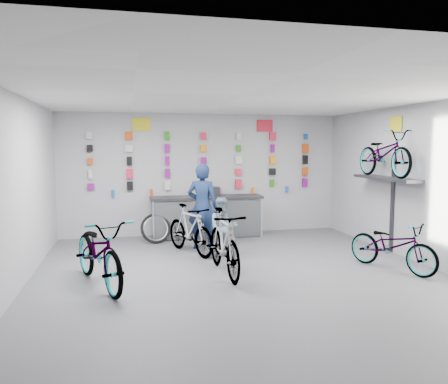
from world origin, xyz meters
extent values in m
plane|color=#4E4F53|center=(0.00, 0.00, 0.00)|extent=(8.00, 8.00, 0.00)
plane|color=white|center=(0.00, 0.00, 3.00)|extent=(8.00, 8.00, 0.00)
plane|color=#AEAEB0|center=(0.00, 4.00, 1.50)|extent=(7.00, 0.00, 7.00)
plane|color=#AEAEB0|center=(0.00, -4.00, 1.50)|extent=(7.00, 0.00, 7.00)
plane|color=#AEAEB0|center=(-3.50, 0.00, 1.50)|extent=(0.00, 8.00, 8.00)
plane|color=#AEAEB0|center=(3.50, 0.00, 1.50)|extent=(0.00, 8.00, 8.00)
cube|color=black|center=(0.00, 3.55, 0.45)|extent=(2.60, 0.60, 0.90)
cube|color=silver|center=(0.00, 3.25, 0.48)|extent=(2.60, 0.02, 0.90)
cube|color=silver|center=(-1.30, 3.25, 0.48)|extent=(0.04, 0.04, 0.96)
cube|color=silver|center=(1.30, 3.25, 0.48)|extent=(0.04, 0.04, 0.96)
cube|color=black|center=(0.00, 3.55, 0.97)|extent=(2.70, 0.66, 0.06)
cube|color=#8A0E85|center=(-2.70, 3.93, 1.25)|extent=(0.15, 0.06, 0.14)
cube|color=black|center=(-1.80, 3.93, 1.25)|extent=(0.14, 0.06, 0.22)
cube|color=silver|center=(-0.90, 3.93, 1.25)|extent=(0.12, 0.06, 0.23)
cube|color=orange|center=(0.00, 3.93, 1.25)|extent=(0.12, 0.06, 0.15)
cube|color=#DD2243|center=(0.90, 3.93, 1.25)|extent=(0.15, 0.06, 0.24)
cube|color=#288815|center=(1.80, 3.93, 1.25)|extent=(0.09, 0.06, 0.20)
cube|color=#8A0E85|center=(2.70, 3.93, 1.25)|extent=(0.13, 0.06, 0.22)
cube|color=silver|center=(-2.70, 3.93, 1.55)|extent=(0.09, 0.06, 0.21)
cube|color=#DD2243|center=(-1.80, 3.93, 1.55)|extent=(0.16, 0.06, 0.23)
cube|color=#8A0E85|center=(-0.90, 3.93, 1.55)|extent=(0.12, 0.06, 0.21)
cube|color=silver|center=(0.00, 3.93, 1.55)|extent=(0.10, 0.06, 0.18)
cube|color=#DD2243|center=(0.90, 3.93, 1.55)|extent=(0.14, 0.06, 0.17)
cube|color=black|center=(1.80, 3.93, 1.55)|extent=(0.17, 0.06, 0.17)
cube|color=#CC4511|center=(2.70, 3.93, 1.55)|extent=(0.14, 0.06, 0.20)
cube|color=#CC4511|center=(-2.70, 3.93, 1.85)|extent=(0.11, 0.06, 0.15)
cube|color=black|center=(-1.80, 3.93, 1.85)|extent=(0.12, 0.06, 0.21)
cube|color=#8A0E85|center=(-0.90, 3.93, 1.85)|extent=(0.09, 0.06, 0.22)
cube|color=#8A0E85|center=(0.00, 3.93, 1.85)|extent=(0.13, 0.06, 0.16)
cube|color=silver|center=(0.90, 3.93, 1.85)|extent=(0.17, 0.06, 0.18)
cube|color=orange|center=(1.80, 3.93, 1.85)|extent=(0.13, 0.06, 0.22)
cube|color=black|center=(2.70, 3.93, 1.85)|extent=(0.13, 0.06, 0.23)
cube|color=black|center=(-2.70, 3.93, 2.15)|extent=(0.13, 0.06, 0.17)
cube|color=silver|center=(-1.80, 3.93, 2.15)|extent=(0.17, 0.06, 0.17)
cube|color=#8A0E85|center=(-0.90, 3.93, 2.15)|extent=(0.12, 0.06, 0.21)
cube|color=orange|center=(0.00, 3.93, 2.15)|extent=(0.14, 0.06, 0.17)
cube|color=#288815|center=(0.90, 3.93, 2.15)|extent=(0.10, 0.06, 0.17)
cube|color=#8A0E85|center=(1.80, 3.93, 2.15)|extent=(0.10, 0.06, 0.20)
cube|color=#CC4511|center=(2.70, 3.93, 2.15)|extent=(0.16, 0.06, 0.23)
cube|color=silver|center=(-2.70, 3.93, 2.45)|extent=(0.13, 0.06, 0.17)
cube|color=#CC4511|center=(-1.80, 3.93, 2.45)|extent=(0.18, 0.06, 0.19)
cube|color=#288815|center=(-0.90, 3.93, 2.45)|extent=(0.11, 0.06, 0.21)
cube|color=#DD2243|center=(0.00, 3.93, 2.45)|extent=(0.12, 0.06, 0.18)
cube|color=silver|center=(0.90, 3.93, 2.45)|extent=(0.11, 0.06, 0.18)
cube|color=#DD2243|center=(1.80, 3.93, 2.45)|extent=(0.17, 0.06, 0.21)
cube|color=blue|center=(2.70, 3.93, 2.45)|extent=(0.09, 0.06, 0.14)
cylinder|color=blue|center=(-2.20, 3.91, 1.08)|extent=(0.07, 0.07, 0.16)
cylinder|color=#CC4511|center=(-1.30, 3.91, 1.08)|extent=(0.07, 0.07, 0.16)
cylinder|color=#DD2243|center=(0.40, 3.91, 1.08)|extent=(0.07, 0.07, 0.16)
cylinder|color=orange|center=(1.30, 3.91, 1.08)|extent=(0.07, 0.07, 0.16)
cylinder|color=blue|center=(2.20, 3.91, 1.08)|extent=(0.07, 0.07, 0.16)
cube|color=#333338|center=(3.30, 1.20, 1.55)|extent=(0.38, 1.90, 0.06)
cube|color=#333338|center=(3.48, 1.20, 1.00)|extent=(0.04, 0.10, 2.00)
cube|color=yellow|center=(-1.50, 3.98, 2.72)|extent=(0.42, 0.02, 0.30)
cube|color=red|center=(1.60, 3.98, 2.72)|extent=(0.42, 0.02, 0.30)
cube|color=yellow|center=(3.48, 1.20, 2.65)|extent=(0.02, 0.40, 0.30)
imported|color=gray|center=(-2.32, 0.23, 0.55)|extent=(1.42, 2.22, 1.10)
imported|color=gray|center=(-0.28, 0.38, 0.56)|extent=(0.60, 1.89, 1.13)
imported|color=gray|center=(2.71, 0.01, 0.45)|extent=(1.25, 1.80, 0.90)
imported|color=gray|center=(-0.63, 1.98, 0.51)|extent=(1.09, 1.74, 1.01)
imported|color=gray|center=(3.25, 1.20, 2.05)|extent=(0.63, 1.80, 0.95)
imported|color=#132345|center=(-0.30, 2.36, 0.92)|extent=(0.79, 0.69, 1.84)
imported|color=slate|center=(-0.05, 1.51, 0.60)|extent=(0.59, 0.46, 1.21)
torus|color=black|center=(-1.25, 3.17, 0.33)|extent=(0.73, 0.40, 0.68)
torus|color=silver|center=(-1.25, 3.17, 0.33)|extent=(0.60, 0.29, 0.55)
cube|color=black|center=(0.19, 3.55, 1.11)|extent=(0.34, 0.36, 0.22)
camera|label=1|loc=(-1.88, -6.76, 2.20)|focal=35.00mm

